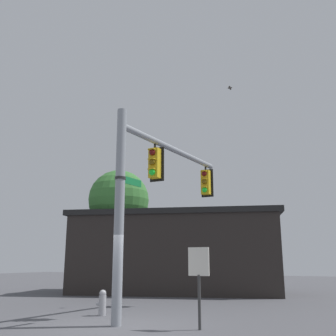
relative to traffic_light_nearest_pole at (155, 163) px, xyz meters
name	(u,v)px	position (x,y,z in m)	size (l,w,h in m)	color
ground_plane	(116,326)	(0.17, 1.85, -5.06)	(80.00, 80.00, 0.00)	#4C4C51
signal_pole	(119,211)	(0.17, 1.85, -1.87)	(0.29, 0.29, 6.39)	gray
mast_arm	(174,150)	(-0.12, -1.33, 0.81)	(0.21, 0.21, 6.39)	gray
traffic_light_nearest_pole	(155,163)	(0.00, 0.00, 0.00)	(0.54, 0.49, 1.31)	black
traffic_light_mid_inner	(206,182)	(-0.37, -3.98, 0.00)	(0.54, 0.49, 1.31)	black
street_name_sign	(125,180)	(0.15, 1.60, -0.87)	(0.33, 1.23, 0.22)	#147238
bird_flying	(230,88)	(-1.41, -4.62, 4.46)	(0.23, 0.30, 0.09)	#4C4742
storefront_building	(176,252)	(3.51, -9.22, -2.82)	(12.72, 9.02, 4.47)	#282321
tree_by_storefront	(119,201)	(6.55, -7.70, 0.14)	(3.55, 3.55, 7.04)	#4C3823
fire_hydrant	(102,303)	(1.78, 0.27, -4.65)	(0.35, 0.24, 0.82)	#99999E
historical_marker	(199,275)	(-2.13, 1.37, -3.66)	(0.60, 0.08, 2.13)	#333333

